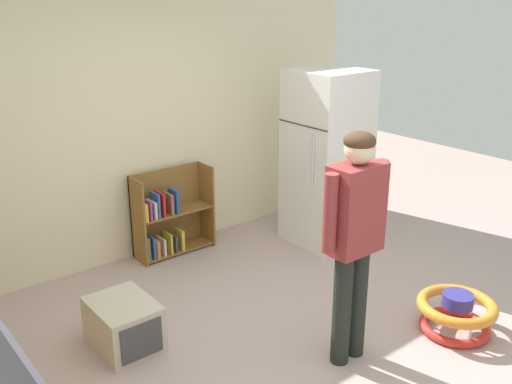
{
  "coord_description": "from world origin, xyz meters",
  "views": [
    {
      "loc": [
        -2.47,
        -2.52,
        2.5
      ],
      "look_at": [
        -0.02,
        0.52,
        1.13
      ],
      "focal_mm": 40.32,
      "sensor_mm": 36.0,
      "label": 1
    }
  ],
  "objects_px": {
    "standing_person": "(354,229)",
    "baby_walker": "(456,313)",
    "refrigerator": "(327,158)",
    "bookshelf": "(168,218)",
    "pet_carrier": "(124,324)"
  },
  "relations": [
    {
      "from": "standing_person",
      "to": "baby_walker",
      "type": "xyz_separation_m",
      "value": [
        0.9,
        -0.29,
        -0.84
      ]
    },
    {
      "from": "refrigerator",
      "to": "bookshelf",
      "type": "relative_size",
      "value": 2.09
    },
    {
      "from": "refrigerator",
      "to": "standing_person",
      "type": "xyz_separation_m",
      "value": [
        -1.37,
        -1.6,
        0.11
      ]
    },
    {
      "from": "refrigerator",
      "to": "bookshelf",
      "type": "height_order",
      "value": "refrigerator"
    },
    {
      "from": "refrigerator",
      "to": "baby_walker",
      "type": "relative_size",
      "value": 2.95
    },
    {
      "from": "bookshelf",
      "to": "standing_person",
      "type": "bearing_deg",
      "value": -87.79
    },
    {
      "from": "baby_walker",
      "to": "standing_person",
      "type": "bearing_deg",
      "value": 161.99
    },
    {
      "from": "baby_walker",
      "to": "bookshelf",
      "type": "bearing_deg",
      "value": 110.68
    },
    {
      "from": "refrigerator",
      "to": "bookshelf",
      "type": "xyz_separation_m",
      "value": [
        -1.46,
        0.74,
        -0.52
      ]
    },
    {
      "from": "refrigerator",
      "to": "standing_person",
      "type": "relative_size",
      "value": 1.07
    },
    {
      "from": "bookshelf",
      "to": "standing_person",
      "type": "height_order",
      "value": "standing_person"
    },
    {
      "from": "standing_person",
      "to": "bookshelf",
      "type": "bearing_deg",
      "value": 92.21
    },
    {
      "from": "refrigerator",
      "to": "pet_carrier",
      "type": "bearing_deg",
      "value": -169.61
    },
    {
      "from": "refrigerator",
      "to": "pet_carrier",
      "type": "xyz_separation_m",
      "value": [
        -2.55,
        -0.47,
        -0.71
      ]
    },
    {
      "from": "bookshelf",
      "to": "baby_walker",
      "type": "relative_size",
      "value": 1.41
    }
  ]
}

